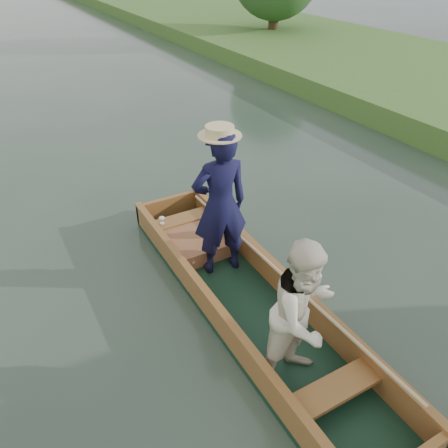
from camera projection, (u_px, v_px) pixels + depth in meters
ground at (247, 309)px, 5.55m from camera, size 120.00×120.00×0.00m
punt at (250, 269)px, 5.13m from camera, size 1.13×5.00×2.13m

